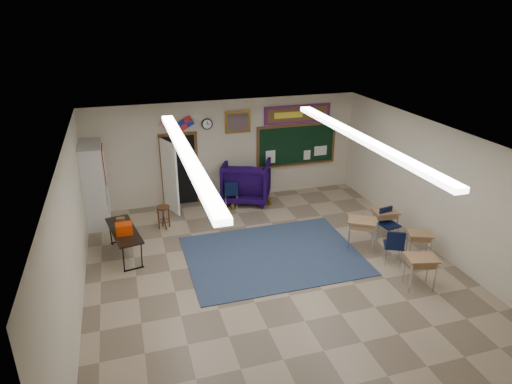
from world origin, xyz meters
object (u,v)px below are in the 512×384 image
object	(u,v)px
wingback_armchair	(247,181)
folding_table	(125,241)
student_desk_front_right	(385,222)
wooden_stool	(164,217)
student_desk_front_left	(361,233)

from	to	relation	value
wingback_armchair	folding_table	world-z (taller)	wingback_armchair
student_desk_front_right	wooden_stool	size ratio (longest dim) A/B	1.16
student_desk_front_left	wooden_stool	world-z (taller)	student_desk_front_left
wingback_armchair	wooden_stool	world-z (taller)	wingback_armchair
student_desk_front_right	folding_table	bearing A→B (deg)	-178.87
wingback_armchair	student_desk_front_left	world-z (taller)	wingback_armchair
student_desk_front_right	student_desk_front_left	bearing A→B (deg)	-146.45
student_desk_front_right	wooden_stool	distance (m)	5.69
student_desk_front_left	wooden_stool	xyz separation A→B (m)	(-4.40, 2.49, -0.11)
wooden_stool	folding_table	bearing A→B (deg)	-131.03
wingback_armchair	folding_table	distance (m)	4.30
student_desk_front_left	wooden_stool	bearing A→B (deg)	-178.26
folding_table	student_desk_front_right	bearing A→B (deg)	-18.94
wingback_armchair	student_desk_front_right	distance (m)	4.24
student_desk_front_right	folding_table	size ratio (longest dim) A/B	0.42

